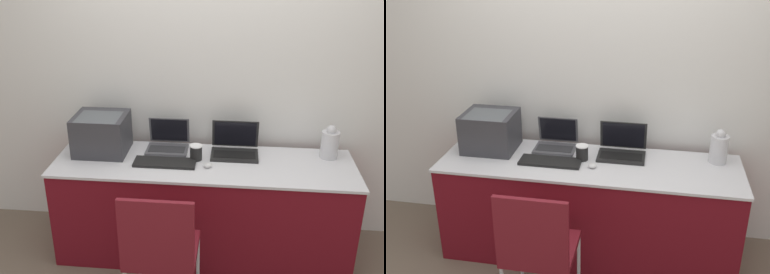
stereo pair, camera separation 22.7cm
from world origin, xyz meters
The scene contains 10 objects.
wall_back centered at (0.00, 0.72, 1.30)m, with size 8.00×0.05×2.60m.
table centered at (0.00, 0.31, 0.38)m, with size 2.16×0.63×0.76m.
printer centered at (-0.77, 0.41, 0.92)m, with size 0.38×0.34×0.29m.
laptop_left centered at (-0.29, 0.51, 0.81)m, with size 0.31×0.25×0.22m.
laptop_right centered at (0.22, 0.47, 0.82)m, with size 0.35×0.26×0.23m.
external_keyboard centered at (-0.27, 0.25, 0.77)m, with size 0.44×0.16×0.02m.
coffee_cup centered at (-0.06, 0.34, 0.82)m, with size 0.09×0.09×0.11m.
mouse centered at (0.03, 0.23, 0.78)m, with size 0.06×0.05×0.03m.
metal_pitcher centered at (0.91, 0.48, 0.88)m, with size 0.13×0.13×0.25m.
chair centered at (-0.21, -0.39, 0.53)m, with size 0.44×0.42×0.92m.
Camera 1 is at (0.21, -2.58, 2.21)m, focal length 42.00 mm.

